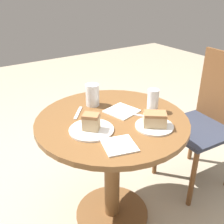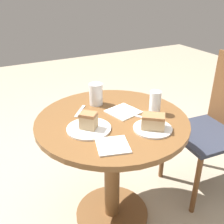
# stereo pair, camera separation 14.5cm
# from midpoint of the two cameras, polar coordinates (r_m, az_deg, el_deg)

# --- Properties ---
(ground_plane) EXTENTS (8.00, 8.00, 0.00)m
(ground_plane) POSITION_cam_midpoint_polar(r_m,az_deg,el_deg) (1.93, 2.30, -21.34)
(ground_plane) COLOR tan
(table) EXTENTS (0.86, 0.86, 0.74)m
(table) POSITION_cam_midpoint_polar(r_m,az_deg,el_deg) (1.57, 2.66, -8.10)
(table) COLOR brown
(table) RESTS_ON ground_plane
(chair) EXTENTS (0.47, 0.47, 1.00)m
(chair) POSITION_cam_midpoint_polar(r_m,az_deg,el_deg) (2.02, 23.51, -2.70)
(chair) COLOR brown
(chair) RESTS_ON ground_plane
(plate_near) EXTENTS (0.20, 0.20, 0.01)m
(plate_near) POSITION_cam_midpoint_polar(r_m,az_deg,el_deg) (1.39, 11.82, -3.61)
(plate_near) COLOR white
(plate_near) RESTS_ON table
(plate_far) EXTENTS (0.23, 0.23, 0.01)m
(plate_far) POSITION_cam_midpoint_polar(r_m,az_deg,el_deg) (1.36, -2.02, -3.69)
(plate_far) COLOR white
(plate_far) RESTS_ON table
(cake_slice_near) EXTENTS (0.13, 0.14, 0.07)m
(cake_slice_near) POSITION_cam_midpoint_polar(r_m,az_deg,el_deg) (1.37, 11.98, -2.09)
(cake_slice_near) COLOR tan
(cake_slice_near) RESTS_ON plate_near
(cake_slice_far) EXTENTS (0.10, 0.10, 0.08)m
(cake_slice_far) POSITION_cam_midpoint_polar(r_m,az_deg,el_deg) (1.33, -2.05, -1.94)
(cake_slice_far) COLOR tan
(cake_slice_far) RESTS_ON plate_far
(glass_lemonade) EXTENTS (0.08, 0.08, 0.13)m
(glass_lemonade) POSITION_cam_midpoint_polar(r_m,az_deg,el_deg) (1.61, -1.09, 3.55)
(glass_lemonade) COLOR silver
(glass_lemonade) RESTS_ON table
(glass_water) EXTENTS (0.07, 0.07, 0.14)m
(glass_water) POSITION_cam_midpoint_polar(r_m,az_deg,el_deg) (1.53, 12.02, 1.66)
(glass_water) COLOR silver
(glass_water) RESTS_ON table
(napkin_stack) EXTENTS (0.20, 0.20, 0.01)m
(napkin_stack) POSITION_cam_midpoint_polar(r_m,az_deg,el_deg) (1.54, 5.16, 0.01)
(napkin_stack) COLOR white
(napkin_stack) RESTS_ON table
(fork) EXTENTS (0.14, 0.10, 0.00)m
(fork) POSITION_cam_midpoint_polar(r_m,az_deg,el_deg) (1.49, 9.89, -1.35)
(fork) COLOR silver
(fork) RESTS_ON table
(spoon) EXTENTS (0.13, 0.11, 0.00)m
(spoon) POSITION_cam_midpoint_polar(r_m,az_deg,el_deg) (1.55, -4.34, 0.13)
(spoon) COLOR silver
(spoon) RESTS_ON table
(napkin_side) EXTENTS (0.18, 0.18, 0.01)m
(napkin_side) POSITION_cam_midpoint_polar(r_m,az_deg,el_deg) (1.23, 3.55, -7.41)
(napkin_side) COLOR white
(napkin_side) RESTS_ON table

